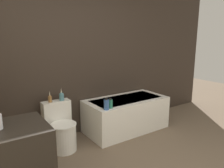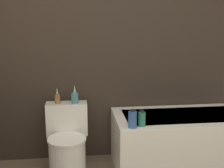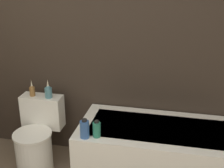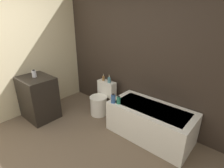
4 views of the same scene
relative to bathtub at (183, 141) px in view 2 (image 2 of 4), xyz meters
The scene contains 7 objects.
wall_back_tiled 1.34m from the bathtub, 152.13° to the left, with size 6.40×0.06×2.60m.
bathtub is the anchor object (origin of this frame).
toilet 1.20m from the bathtub, behind, with size 0.42×0.54×0.69m.
vase_gold 1.38m from the bathtub, behind, with size 0.06×0.06×0.17m.
vase_silver 1.22m from the bathtub, behind, with size 0.07×0.07×0.19m.
shampoo_bottle_tall 0.76m from the bathtub, 153.80° to the right, with size 0.08×0.08×0.17m.
shampoo_bottle_short 0.67m from the bathtub, 152.72° to the right, with size 0.07×0.07×0.15m.
Camera 2 is at (-0.34, -1.21, 1.58)m, focal length 50.00 mm.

